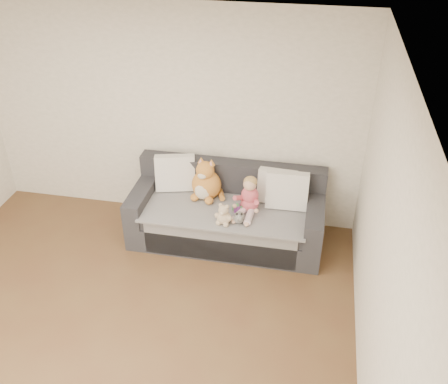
% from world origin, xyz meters
% --- Properties ---
extents(room_shell, '(5.00, 5.00, 5.00)m').
position_xyz_m(room_shell, '(0.00, 0.42, 1.30)').
color(room_shell, brown).
rests_on(room_shell, ground).
extents(sofa, '(2.20, 0.94, 0.85)m').
position_xyz_m(sofa, '(0.77, 2.06, 0.31)').
color(sofa, '#29292E').
rests_on(sofa, ground).
extents(cushion_left, '(0.50, 0.32, 0.44)m').
position_xyz_m(cushion_left, '(0.11, 2.27, 0.69)').
color(cushion_left, beige).
rests_on(cushion_left, sofa).
extents(cushion_right_back, '(0.45, 0.22, 0.41)m').
position_xyz_m(cushion_right_back, '(1.32, 2.22, 0.67)').
color(cushion_right_back, beige).
rests_on(cushion_right_back, sofa).
extents(cushion_right_front, '(0.47, 0.22, 0.44)m').
position_xyz_m(cushion_right_front, '(1.44, 2.14, 0.69)').
color(cushion_right_front, beige).
rests_on(cushion_right_front, sofa).
extents(toddler, '(0.30, 0.44, 0.43)m').
position_xyz_m(toddler, '(1.03, 1.95, 0.65)').
color(toddler, '#C94F47').
rests_on(toddler, sofa).
extents(plush_cat, '(0.41, 0.36, 0.53)m').
position_xyz_m(plush_cat, '(0.51, 2.15, 0.67)').
color(plush_cat, orange).
rests_on(plush_cat, sofa).
extents(teddy_bear, '(0.20, 0.15, 0.25)m').
position_xyz_m(teddy_bear, '(0.81, 1.67, 0.57)').
color(teddy_bear, '#C4B187').
rests_on(teddy_bear, sofa).
extents(plush_cow, '(0.13, 0.20, 0.16)m').
position_xyz_m(plush_cow, '(0.97, 1.73, 0.54)').
color(plush_cow, white).
rests_on(plush_cow, sofa).
extents(sippy_cup, '(0.12, 0.07, 0.13)m').
position_xyz_m(sippy_cup, '(0.91, 1.91, 0.54)').
color(sippy_cup, purple).
rests_on(sippy_cup, sofa).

